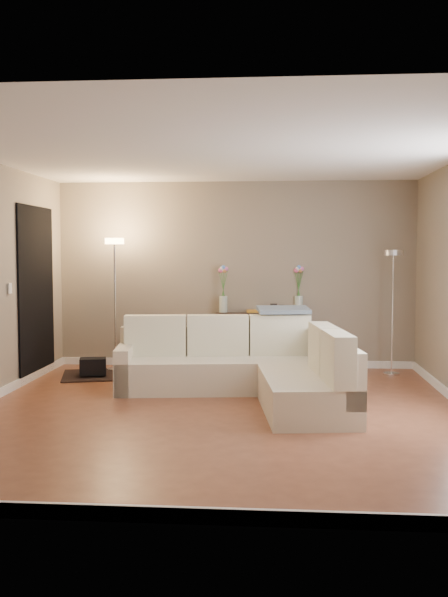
# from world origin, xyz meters

# --- Properties ---
(floor) EXTENTS (5.00, 5.50, 0.01)m
(floor) POSITION_xyz_m (0.00, 0.00, -0.01)
(floor) COLOR brown
(floor) RESTS_ON ground
(ceiling) EXTENTS (5.00, 5.50, 0.01)m
(ceiling) POSITION_xyz_m (0.00, 0.00, 2.60)
(ceiling) COLOR white
(ceiling) RESTS_ON ground
(wall_back) EXTENTS (5.00, 0.02, 2.60)m
(wall_back) POSITION_xyz_m (0.00, 2.76, 1.30)
(wall_back) COLOR gray
(wall_back) RESTS_ON ground
(wall_front) EXTENTS (5.00, 0.02, 2.60)m
(wall_front) POSITION_xyz_m (0.00, -2.76, 1.30)
(wall_front) COLOR gray
(wall_front) RESTS_ON ground
(baseboard_back) EXTENTS (5.00, 0.03, 0.10)m
(baseboard_back) POSITION_xyz_m (0.00, 2.73, 0.05)
(baseboard_back) COLOR white
(baseboard_back) RESTS_ON ground
(baseboard_front) EXTENTS (5.00, 0.03, 0.10)m
(baseboard_front) POSITION_xyz_m (0.00, -2.73, 0.05)
(baseboard_front) COLOR white
(baseboard_front) RESTS_ON ground
(doorway) EXTENTS (0.02, 1.20, 2.20)m
(doorway) POSITION_xyz_m (-2.48, 1.70, 1.10)
(doorway) COLOR black
(doorway) RESTS_ON ground
(switch_plate) EXTENTS (0.02, 0.08, 0.12)m
(switch_plate) POSITION_xyz_m (-2.48, 0.85, 1.20)
(switch_plate) COLOR white
(switch_plate) RESTS_ON ground
(sectional_sofa) EXTENTS (2.71, 2.43, 0.86)m
(sectional_sofa) POSITION_xyz_m (0.31, 0.82, 0.32)
(sectional_sofa) COLOR beige
(sectional_sofa) RESTS_ON floor
(throw_blanket) EXTENTS (0.67, 0.46, 0.08)m
(throw_blanket) POSITION_xyz_m (0.67, 1.46, 0.92)
(throw_blanket) COLOR slate
(throw_blanket) RESTS_ON sectional_sofa
(console_table) EXTENTS (1.27, 0.45, 0.77)m
(console_table) POSITION_xyz_m (0.29, 2.66, 0.43)
(console_table) COLOR black
(console_table) RESTS_ON floor
(leaning_mirror) EXTENTS (0.88, 0.12, 0.69)m
(leaning_mirror) POSITION_xyz_m (0.35, 2.83, 1.13)
(leaning_mirror) COLOR black
(leaning_mirror) RESTS_ON console_table
(table_decor) EXTENTS (0.53, 0.13, 0.12)m
(table_decor) POSITION_xyz_m (0.37, 2.64, 0.81)
(table_decor) COLOR orange
(table_decor) RESTS_ON console_table
(flower_vase_left) EXTENTS (0.15, 0.13, 0.66)m
(flower_vase_left) POSITION_xyz_m (-0.15, 2.62, 1.06)
(flower_vase_left) COLOR silver
(flower_vase_left) RESTS_ON console_table
(flower_vase_right) EXTENTS (0.15, 0.13, 0.66)m
(flower_vase_right) POSITION_xyz_m (0.89, 2.72, 1.06)
(flower_vase_right) COLOR silver
(flower_vase_right) RESTS_ON console_table
(floor_lamp_lit) EXTENTS (0.31, 0.31, 1.80)m
(floor_lamp_lit) POSITION_xyz_m (-1.60, 2.29, 1.28)
(floor_lamp_lit) COLOR silver
(floor_lamp_lit) RESTS_ON floor
(floor_lamp_unlit) EXTENTS (0.24, 0.24, 1.65)m
(floor_lamp_unlit) POSITION_xyz_m (2.10, 2.25, 1.16)
(floor_lamp_unlit) COLOR silver
(floor_lamp_unlit) RESTS_ON floor
(charcoal_rug) EXTENTS (1.36, 1.15, 0.02)m
(charcoal_rug) POSITION_xyz_m (-1.61, 1.93, 0.01)
(charcoal_rug) COLOR black
(charcoal_rug) RESTS_ON floor
(black_bag) EXTENTS (0.38, 0.31, 0.22)m
(black_bag) POSITION_xyz_m (-1.78, 1.78, 0.14)
(black_bag) COLOR black
(black_bag) RESTS_ON charcoal_rug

